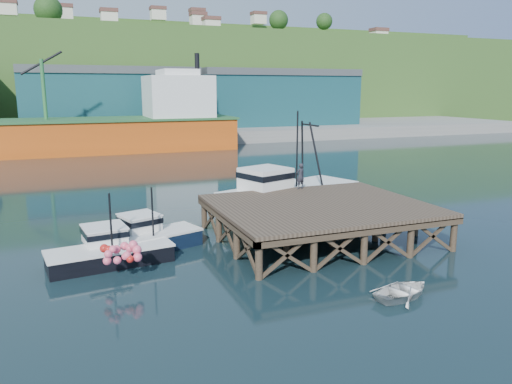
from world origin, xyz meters
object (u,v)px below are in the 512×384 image
dinghy (403,291)px  boat_navy (146,236)px  trawler (287,192)px  boat_black (109,250)px  dockworker (300,176)px

dinghy → boat_navy: bearing=27.4°
trawler → boat_navy: bearing=-175.3°
boat_navy → boat_black: size_ratio=0.96×
trawler → dockworker: trawler is taller
dinghy → dockworker: (1.61, 13.20, 2.69)m
dinghy → dockworker: 13.57m
boat_black → trawler: trawler is taller
boat_black → dinghy: (11.25, -8.97, -0.40)m
dinghy → dockworker: bearing=-20.3°
boat_navy → boat_black: boat_black is taller
boat_black → dockworker: 13.72m
trawler → dinghy: size_ratio=3.95×
boat_navy → trawler: (10.78, 4.85, 0.75)m
trawler → dockworker: bearing=-111.6°
boat_navy → dinghy: bearing=-67.1°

